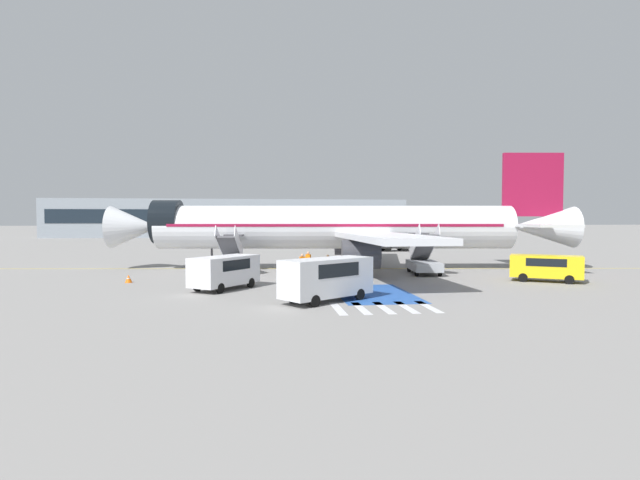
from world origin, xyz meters
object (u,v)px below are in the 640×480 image
Objects in this scene: boarding_stairs_aft at (424,262)px; ground_crew_2 at (302,263)px; traffic_cone_0 at (252,276)px; terminal_building at (231,218)px; traffic_cone_1 at (129,279)px; airliner at (342,228)px; ground_crew_3 at (328,263)px; service_van_1 at (327,276)px; ground_crew_0 at (308,261)px; traffic_cone_2 at (519,267)px; ground_crew_1 at (343,263)px; service_van_0 at (225,270)px; service_van_2 at (546,266)px; boarding_stairs_forward at (230,262)px; fuel_tanker at (379,240)px; baggage_cart at (327,277)px.

ground_crew_2 is (-10.15, 0.46, -0.01)m from boarding_stairs_aft.
terminal_building reaches higher than traffic_cone_0.
ground_crew_2 reaches higher than traffic_cone_1.
terminal_building reaches higher than boarding_stairs_aft.
traffic_cone_0 is at bearing 139.86° from airliner.
ground_crew_2 is at bearing 139.35° from ground_crew_3.
ground_crew_0 is at bearing -37.10° from service_van_1.
traffic_cone_2 is (32.48, 4.64, 0.02)m from traffic_cone_1.
traffic_cone_1 is at bearing -148.00° from ground_crew_1.
boarding_stairs_aft is at bearing -169.22° from traffic_cone_2.
service_van_0 is 0.06× the size of terminal_building.
service_van_2 reaches higher than ground_crew_3.
boarding_stairs_aft is 9.42m from service_van_2.
boarding_stairs_forward is 2.94× the size of ground_crew_0.
ground_crew_2 is (-17.36, 6.52, -0.16)m from service_van_2.
service_van_0 reaches higher than ground_crew_2.
airliner is 23.28× the size of ground_crew_0.
airliner is 25.43m from fuel_tanker.
airliner is at bearing 81.45° from service_van_2.
service_van_2 is 3.08× the size of ground_crew_1.
baggage_cart is at bearing -86.15° from ground_crew_2.
service_van_2 is at bearing -140.81° from service_van_0.
airliner reaches higher than service_van_0.
ground_crew_0 is at bearing 18.97° from traffic_cone_1.
ground_crew_2 reaches higher than ground_crew_3.
ground_crew_1 is 2.89× the size of traffic_cone_1.
boarding_stairs_aft is 8.05m from ground_crew_3.
boarding_stairs_forward is at bearing -52.52° from service_van_0.
boarding_stairs_aft is 9.38× the size of traffic_cone_1.
traffic_cone_0 is 92.62m from terminal_building.
boarding_stairs_forward reaches higher than fuel_tanker.
boarding_stairs_aft is 92.29m from terminal_building.
ground_crew_1 is at bearing -172.85° from boarding_stairs_aft.
terminal_building reaches higher than traffic_cone_2.
traffic_cone_0 is at bearing -60.01° from boarding_stairs_forward.
ground_crew_2 is at bearing -82.20° from ground_crew_0.
terminal_building is (-13.62, 89.97, 3.78)m from ground_crew_1.
ground_crew_3 is (8.06, -1.34, -0.05)m from boarding_stairs_forward.
ground_crew_2 is at bearing -176.09° from traffic_cone_2.
ground_crew_1 is 2.71× the size of traffic_cone_2.
baggage_cart is at bearing -30.03° from boarding_stairs_forward.
boarding_stairs_aft reaches higher than ground_crew_0.
ground_crew_1 is at bearing -173.52° from traffic_cone_2.
service_van_1 is at bearing -37.02° from traffic_cone_1.
fuel_tanker is at bearing 60.88° from boarding_stairs_forward.
traffic_cone_1 is 92.91m from terminal_building.
traffic_cone_0 is (-4.73, -4.19, -0.81)m from ground_crew_0.
ground_crew_0 is at bearing -89.09° from service_van_0.
service_van_2 reaches higher than ground_crew_1.
ground_crew_0 is at bearing 141.92° from airliner.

